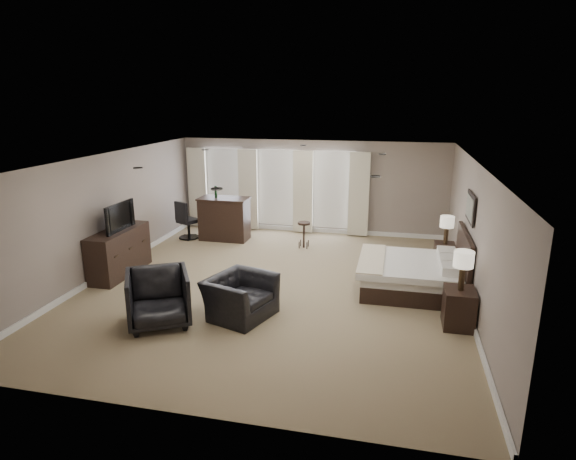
% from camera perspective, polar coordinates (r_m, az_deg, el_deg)
% --- Properties ---
extents(room, '(7.60, 8.60, 2.64)m').
position_cam_1_polar(room, '(9.53, -1.70, 0.60)').
color(room, '#847254').
rests_on(room, ground).
extents(window_bay, '(5.25, 0.20, 2.30)m').
position_cam_1_polar(window_bay, '(13.68, -1.47, 4.79)').
color(window_bay, silver).
rests_on(window_bay, room).
extents(bed, '(1.97, 1.88, 1.25)m').
position_cam_1_polar(bed, '(9.84, 13.68, -3.47)').
color(bed, silver).
rests_on(bed, ground).
extents(nightstand_near, '(0.50, 0.61, 0.66)m').
position_cam_1_polar(nightstand_near, '(8.66, 19.57, -8.73)').
color(nightstand_near, black).
rests_on(nightstand_near, ground).
extents(nightstand_far, '(0.44, 0.54, 0.59)m').
position_cam_1_polar(nightstand_far, '(11.37, 18.00, -2.97)').
color(nightstand_far, black).
rests_on(nightstand_far, ground).
extents(lamp_near, '(0.33, 0.33, 0.67)m').
position_cam_1_polar(lamp_near, '(8.42, 19.98, -4.57)').
color(lamp_near, beige).
rests_on(lamp_near, nightstand_near).
extents(lamp_far, '(0.31, 0.31, 0.63)m').
position_cam_1_polar(lamp_far, '(11.20, 18.26, -0.01)').
color(lamp_far, beige).
rests_on(lamp_far, nightstand_far).
extents(wall_art, '(0.04, 0.96, 0.56)m').
position_cam_1_polar(wall_art, '(9.64, 20.77, 2.49)').
color(wall_art, slate).
rests_on(wall_art, room).
extents(dresser, '(0.56, 1.72, 1.00)m').
position_cam_1_polar(dresser, '(11.05, -19.37, -2.50)').
color(dresser, black).
rests_on(dresser, ground).
extents(tv, '(0.60, 1.04, 0.14)m').
position_cam_1_polar(tv, '(10.90, -19.64, 0.34)').
color(tv, black).
rests_on(tv, dresser).
extents(armchair_near, '(1.06, 1.30, 0.98)m').
position_cam_1_polar(armchair_near, '(8.52, -5.71, -7.10)').
color(armchair_near, black).
rests_on(armchair_near, ground).
extents(armchair_far, '(1.34, 1.32, 1.04)m').
position_cam_1_polar(armchair_far, '(8.47, -15.13, -7.52)').
color(armchair_far, black).
rests_on(armchair_far, ground).
extents(bar_counter, '(1.33, 0.69, 1.16)m').
position_cam_1_polar(bar_counter, '(13.07, -7.55, 1.35)').
color(bar_counter, black).
rests_on(bar_counter, ground).
extents(bar_stool_left, '(0.41, 0.41, 0.72)m').
position_cam_1_polar(bar_stool_left, '(13.10, -8.29, 0.35)').
color(bar_stool_left, black).
rests_on(bar_stool_left, ground).
extents(bar_stool_right, '(0.42, 0.42, 0.67)m').
position_cam_1_polar(bar_stool_right, '(12.31, 1.89, -0.59)').
color(bar_stool_right, black).
rests_on(bar_stool_right, ground).
extents(desk_chair, '(0.72, 0.72, 1.05)m').
position_cam_1_polar(desk_chair, '(13.34, -11.74, 1.21)').
color(desk_chair, black).
rests_on(desk_chair, ground).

